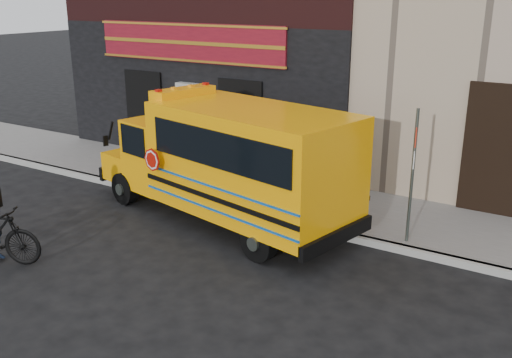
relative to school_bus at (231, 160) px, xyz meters
name	(u,v)px	position (x,y,z in m)	size (l,w,h in m)	color
ground	(228,273)	(1.32, -2.08, -1.51)	(120.00, 120.00, 0.00)	black
curb	(293,224)	(1.32, 0.52, -1.43)	(40.00, 0.20, 0.15)	#9D9D98
sidewalk	(322,204)	(1.32, 2.02, -1.43)	(40.00, 3.00, 0.15)	#63605D
school_bus	(231,160)	(0.00, 0.00, 0.00)	(7.20, 3.56, 2.92)	black
sign_pole	(413,173)	(3.83, 0.78, 0.11)	(0.10, 0.25, 2.92)	#444C45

